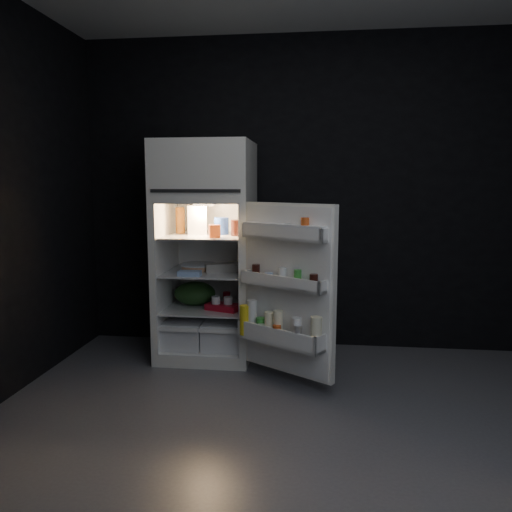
# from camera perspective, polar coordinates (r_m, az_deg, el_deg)

# --- Properties ---
(floor) EXTENTS (4.00, 3.40, 0.00)m
(floor) POSITION_cam_1_polar(r_m,az_deg,el_deg) (3.07, 5.37, -19.82)
(floor) COLOR #57575D
(floor) RESTS_ON ground
(wall_back) EXTENTS (4.00, 0.00, 2.70)m
(wall_back) POSITION_cam_1_polar(r_m,az_deg,el_deg) (4.41, 6.24, 7.02)
(wall_back) COLOR black
(wall_back) RESTS_ON ground
(wall_front) EXTENTS (4.00, 0.00, 2.70)m
(wall_front) POSITION_cam_1_polar(r_m,az_deg,el_deg) (1.01, 3.67, 2.95)
(wall_front) COLOR black
(wall_front) RESTS_ON ground
(refrigerator) EXTENTS (0.76, 0.71, 1.78)m
(refrigerator) POSITION_cam_1_polar(r_m,az_deg,el_deg) (4.16, -5.63, 1.50)
(refrigerator) COLOR white
(refrigerator) RESTS_ON ground
(fridge_door) EXTENTS (0.71, 0.55, 1.22)m
(fridge_door) POSITION_cam_1_polar(r_m,az_deg,el_deg) (3.54, 3.38, -4.18)
(fridge_door) COLOR white
(fridge_door) RESTS_ON ground
(milk_jug) EXTENTS (0.19, 0.19, 0.24)m
(milk_jug) POSITION_cam_1_polar(r_m,az_deg,el_deg) (4.15, -6.75, 4.11)
(milk_jug) COLOR white
(milk_jug) RESTS_ON refrigerator
(mayo_jar) EXTENTS (0.16, 0.16, 0.14)m
(mayo_jar) POSITION_cam_1_polar(r_m,az_deg,el_deg) (4.14, -3.97, 3.44)
(mayo_jar) COLOR #1B3A96
(mayo_jar) RESTS_ON refrigerator
(jam_jar) EXTENTS (0.11, 0.11, 0.13)m
(jam_jar) POSITION_cam_1_polar(r_m,az_deg,el_deg) (4.02, -2.19, 3.25)
(jam_jar) COLOR black
(jam_jar) RESTS_ON refrigerator
(amber_bottle) EXTENTS (0.10, 0.10, 0.22)m
(amber_bottle) POSITION_cam_1_polar(r_m,az_deg,el_deg) (4.27, -8.65, 4.05)
(amber_bottle) COLOR #B15E1C
(amber_bottle) RESTS_ON refrigerator
(small_carton) EXTENTS (0.10, 0.09, 0.10)m
(small_carton) POSITION_cam_1_polar(r_m,az_deg,el_deg) (3.90, -4.77, 2.84)
(small_carton) COLOR #C44917
(small_carton) RESTS_ON refrigerator
(egg_carton) EXTENTS (0.29, 0.18, 0.07)m
(egg_carton) POSITION_cam_1_polar(r_m,az_deg,el_deg) (4.09, -3.87, -1.34)
(egg_carton) COLOR gray
(egg_carton) RESTS_ON refrigerator
(pie) EXTENTS (0.29, 0.29, 0.04)m
(pie) POSITION_cam_1_polar(r_m,az_deg,el_deg) (4.22, -6.62, -1.29)
(pie) COLOR tan
(pie) RESTS_ON refrigerator
(flat_package) EXTENTS (0.18, 0.09, 0.04)m
(flat_package) POSITION_cam_1_polar(r_m,az_deg,el_deg) (3.95, -7.60, -1.98)
(flat_package) COLOR #88A6D2
(flat_package) RESTS_ON refrigerator
(wrapped_pkg) EXTENTS (0.14, 0.13, 0.05)m
(wrapped_pkg) POSITION_cam_1_polar(r_m,az_deg,el_deg) (4.29, -2.35, -1.02)
(wrapped_pkg) COLOR #F2EEC6
(wrapped_pkg) RESTS_ON refrigerator
(produce_bag) EXTENTS (0.39, 0.35, 0.20)m
(produce_bag) POSITION_cam_1_polar(r_m,az_deg,el_deg) (4.25, -7.00, -4.26)
(produce_bag) COLOR #193815
(produce_bag) RESTS_ON refrigerator
(yogurt_tray) EXTENTS (0.30, 0.23, 0.05)m
(yogurt_tray) POSITION_cam_1_polar(r_m,az_deg,el_deg) (4.08, -3.76, -5.83)
(yogurt_tray) COLOR #A40E1E
(yogurt_tray) RESTS_ON refrigerator
(small_can_red) EXTENTS (0.08, 0.08, 0.09)m
(small_can_red) POSITION_cam_1_polar(r_m,az_deg,el_deg) (4.33, -3.37, -4.71)
(small_can_red) COLOR #A40E1E
(small_can_red) RESTS_ON refrigerator
(small_can_silver) EXTENTS (0.09, 0.09, 0.09)m
(small_can_silver) POSITION_cam_1_polar(r_m,az_deg,el_deg) (4.32, -1.49, -4.72)
(small_can_silver) COLOR silver
(small_can_silver) RESTS_ON refrigerator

